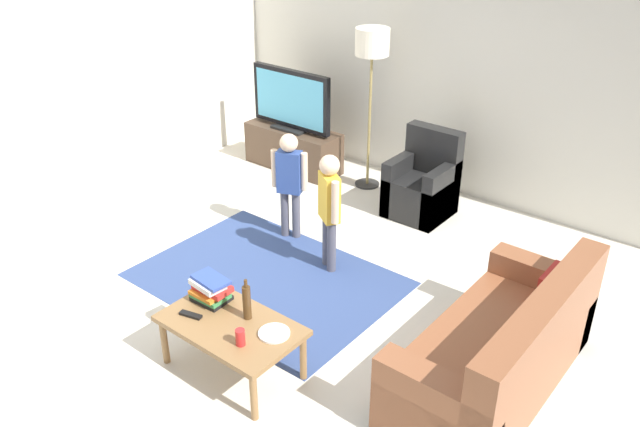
# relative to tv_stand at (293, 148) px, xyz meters

# --- Properties ---
(ground) EXTENTS (7.80, 7.80, 0.00)m
(ground) POSITION_rel_tv_stand_xyz_m (1.78, -2.30, -0.24)
(ground) COLOR beige
(wall_back) EXTENTS (6.00, 0.12, 2.70)m
(wall_back) POSITION_rel_tv_stand_xyz_m (1.78, 0.70, 1.11)
(wall_back) COLOR silver
(wall_back) RESTS_ON ground
(wall_left) EXTENTS (0.12, 6.00, 2.70)m
(wall_left) POSITION_rel_tv_stand_xyz_m (-1.22, -2.30, 1.11)
(wall_left) COLOR silver
(wall_left) RESTS_ON ground
(area_rug) EXTENTS (2.20, 1.60, 0.01)m
(area_rug) POSITION_rel_tv_stand_xyz_m (1.43, -2.01, -0.24)
(area_rug) COLOR #33477A
(area_rug) RESTS_ON ground
(tv_stand) EXTENTS (1.20, 0.44, 0.50)m
(tv_stand) POSITION_rel_tv_stand_xyz_m (0.00, 0.00, 0.00)
(tv_stand) COLOR #4C3828
(tv_stand) RESTS_ON ground
(tv) EXTENTS (1.10, 0.28, 0.71)m
(tv) POSITION_rel_tv_stand_xyz_m (-0.00, -0.02, 0.60)
(tv) COLOR black
(tv) RESTS_ON tv_stand
(couch) EXTENTS (0.80, 1.80, 0.86)m
(couch) POSITION_rel_tv_stand_xyz_m (3.63, -1.98, 0.05)
(couch) COLOR brown
(couch) RESTS_ON ground
(armchair) EXTENTS (0.60, 0.60, 0.90)m
(armchair) POSITION_rel_tv_stand_xyz_m (1.83, -0.04, 0.05)
(armchair) COLOR black
(armchair) RESTS_ON ground
(floor_lamp) EXTENTS (0.36, 0.36, 1.78)m
(floor_lamp) POSITION_rel_tv_stand_xyz_m (0.99, 0.15, 1.30)
(floor_lamp) COLOR #262626
(floor_lamp) RESTS_ON ground
(child_near_tv) EXTENTS (0.34, 0.21, 1.07)m
(child_near_tv) POSITION_rel_tv_stand_xyz_m (1.08, -1.29, 0.40)
(child_near_tv) COLOR #4C4C59
(child_near_tv) RESTS_ON ground
(child_center) EXTENTS (0.32, 0.24, 1.10)m
(child_center) POSITION_rel_tv_stand_xyz_m (1.73, -1.50, 0.42)
(child_center) COLOR #4C4C59
(child_center) RESTS_ON ground
(coffee_table) EXTENTS (1.00, 0.60, 0.42)m
(coffee_table) POSITION_rel_tv_stand_xyz_m (2.05, -3.03, 0.13)
(coffee_table) COLOR olive
(coffee_table) RESTS_ON ground
(book_stack) EXTENTS (0.30, 0.22, 0.20)m
(book_stack) POSITION_rel_tv_stand_xyz_m (1.75, -2.93, 0.27)
(book_stack) COLOR black
(book_stack) RESTS_ON coffee_table
(bottle) EXTENTS (0.06, 0.06, 0.32)m
(bottle) POSITION_rel_tv_stand_xyz_m (2.10, -2.91, 0.31)
(bottle) COLOR #4C3319
(bottle) RESTS_ON coffee_table
(tv_remote) EXTENTS (0.18, 0.09, 0.02)m
(tv_remote) POSITION_rel_tv_stand_xyz_m (1.77, -3.15, 0.19)
(tv_remote) COLOR black
(tv_remote) RESTS_ON coffee_table
(soda_can) EXTENTS (0.07, 0.07, 0.12)m
(soda_can) POSITION_rel_tv_stand_xyz_m (2.27, -3.15, 0.24)
(soda_can) COLOR red
(soda_can) RESTS_ON coffee_table
(plate) EXTENTS (0.22, 0.22, 0.02)m
(plate) POSITION_rel_tv_stand_xyz_m (2.37, -2.93, 0.18)
(plate) COLOR white
(plate) RESTS_ON coffee_table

